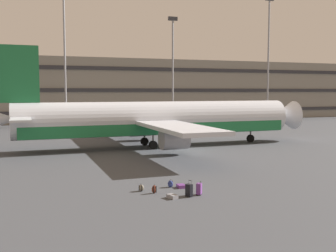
{
  "coord_description": "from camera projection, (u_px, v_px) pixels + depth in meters",
  "views": [
    {
      "loc": [
        -15.25,
        -39.43,
        6.15
      ],
      "look_at": [
        -3.39,
        -5.23,
        3.0
      ],
      "focal_mm": 42.7,
      "sensor_mm": 36.0,
      "label": 1
    }
  ],
  "objects": [
    {
      "name": "ground_plane",
      "position": [
        182.0,
        149.0,
        42.62
      ],
      "size": [
        600.0,
        600.0,
        0.0
      ],
      "primitive_type": "plane",
      "color": "#424449"
    },
    {
      "name": "terminal_structure",
      "position": [
        103.0,
        90.0,
        87.24
      ],
      "size": [
        174.95,
        18.66,
        12.77
      ],
      "color": "gray",
      "rests_on": "ground_plane"
    },
    {
      "name": "airliner",
      "position": [
        156.0,
        120.0,
        44.11
      ],
      "size": [
        36.93,
        29.68,
        10.63
      ],
      "color": "silver",
      "rests_on": "ground_plane"
    },
    {
      "name": "light_mast_center_left",
      "position": [
        65.0,
        50.0,
        69.96
      ],
      "size": [
        1.8,
        0.5,
        23.37
      ],
      "color": "gray",
      "rests_on": "ground_plane"
    },
    {
      "name": "light_mast_center_right",
      "position": [
        173.0,
        62.0,
        76.69
      ],
      "size": [
        1.8,
        0.5,
        20.3
      ],
      "color": "gray",
      "rests_on": "ground_plane"
    },
    {
      "name": "light_mast_right",
      "position": [
        268.0,
        51.0,
        83.4
      ],
      "size": [
        1.8,
        0.5,
        25.57
      ],
      "color": "gray",
      "rests_on": "ground_plane"
    },
    {
      "name": "suitcase_laid_flat",
      "position": [
        181.0,
        186.0,
        25.52
      ],
      "size": [
        0.47,
        0.65,
        0.2
      ],
      "color": "#72388C",
      "rests_on": "ground_plane"
    },
    {
      "name": "suitcase_navy",
      "position": [
        199.0,
        189.0,
        23.73
      ],
      "size": [
        0.44,
        0.46,
        0.83
      ],
      "color": "#72388C",
      "rests_on": "ground_plane"
    },
    {
      "name": "suitcase_large",
      "position": [
        189.0,
        190.0,
        23.31
      ],
      "size": [
        0.39,
        0.46,
        0.97
      ],
      "color": "black",
      "rests_on": "ground_plane"
    },
    {
      "name": "suitcase_scuffed",
      "position": [
        172.0,
        196.0,
        23.01
      ],
      "size": [
        0.58,
        0.76,
        0.21
      ],
      "color": "gray",
      "rests_on": "ground_plane"
    },
    {
      "name": "backpack_orange",
      "position": [
        154.0,
        189.0,
        24.11
      ],
      "size": [
        0.37,
        0.29,
        0.55
      ],
      "color": "#592619",
      "rests_on": "ground_plane"
    },
    {
      "name": "backpack_silver",
      "position": [
        141.0,
        188.0,
        24.65
      ],
      "size": [
        0.41,
        0.42,
        0.47
      ],
      "color": "gray",
      "rests_on": "ground_plane"
    },
    {
      "name": "backpack_teal",
      "position": [
        170.0,
        184.0,
        25.63
      ],
      "size": [
        0.43,
        0.42,
        0.49
      ],
      "color": "navy",
      "rests_on": "ground_plane"
    }
  ]
}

